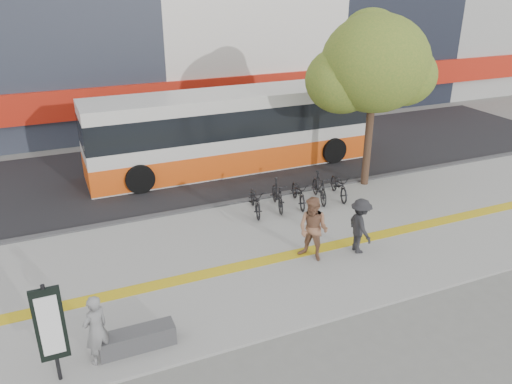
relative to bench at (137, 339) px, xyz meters
name	(u,v)px	position (x,y,z in m)	size (l,w,h in m)	color
ground	(232,293)	(2.60, 1.20, -0.30)	(120.00, 120.00, 0.00)	slate
sidewalk	(213,264)	(2.60, 2.70, -0.27)	(40.00, 7.00, 0.08)	gray
tactile_strip	(219,271)	(2.60, 2.20, -0.22)	(40.00, 0.45, 0.01)	gold
street	(153,174)	(2.60, 10.20, -0.28)	(40.00, 8.00, 0.06)	black
curb	(179,213)	(2.60, 6.20, -0.23)	(40.00, 0.25, 0.14)	#323234
bench	(137,339)	(0.00, 0.00, 0.00)	(1.60, 0.45, 0.45)	#323234
signboard	(50,326)	(-1.60, -0.31, 1.06)	(0.55, 0.10, 2.20)	black
street_tree	(372,65)	(9.78, 6.02, 4.21)	(4.40, 3.80, 6.31)	#382719
bus	(232,132)	(5.87, 9.70, 1.22)	(11.72, 2.78, 3.12)	beige
bicycle_row	(299,192)	(6.59, 5.20, 0.25)	(4.24, 1.82, 1.01)	black
seated_woman	(96,330)	(-0.80, -0.08, 0.56)	(0.58, 0.38, 1.58)	black
pedestrian_tan	(313,229)	(5.25, 1.81, 0.70)	(0.90, 0.70, 1.85)	brown
pedestrian_dark	(360,226)	(6.67, 1.64, 0.59)	(1.06, 0.61, 1.64)	#232326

